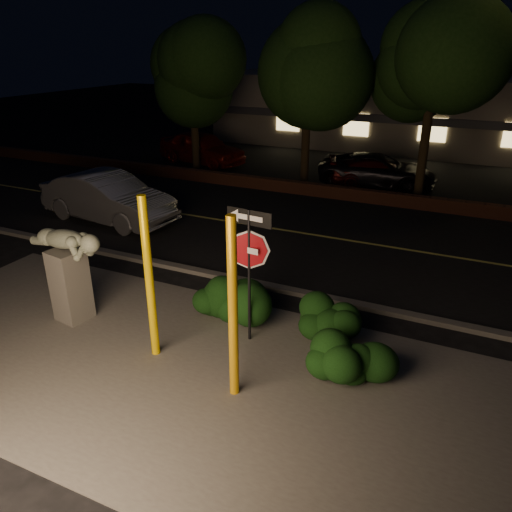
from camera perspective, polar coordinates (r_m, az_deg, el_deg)
The scene contains 22 objects.
ground at distance 19.12m, azimuth 9.31°, elevation 5.33°, with size 90.00×90.00×0.00m, color black.
patio at distance 10.00m, azimuth -9.22°, elevation -12.62°, with size 14.00×6.00×0.02m, color #4C4944.
road at distance 16.40m, azimuth 6.35°, elevation 2.44°, with size 80.00×8.00×0.01m, color black.
lane_marking at distance 16.40m, azimuth 6.36°, elevation 2.48°, with size 80.00×0.12×0.01m, color #B4AC48.
curb at distance 12.88m, azimuth 0.37°, elevation -3.26°, with size 80.00×0.25×0.12m, color #4C4944.
brick_wall at distance 20.25m, azimuth 10.40°, elevation 7.02°, with size 40.00×0.35×0.50m, color #4F2719.
parking_lot at distance 25.70m, azimuth 13.78°, elevation 9.65°, with size 40.00×12.00×0.01m, color black.
building at distance 33.12m, azimuth 17.16°, elevation 15.80°, with size 22.00×10.20×4.00m.
tree_far_a at distance 24.22m, azimuth -7.44°, elevation 22.08°, with size 4.60×4.60×7.43m.
tree_far_b at distance 22.00m, azimuth 6.18°, elevation 23.87°, with size 5.20×5.20×8.41m.
tree_far_c at distance 20.49m, azimuth 20.05°, elevation 21.65°, with size 4.80×4.80×7.84m.
yellow_pole_left at distance 9.69m, azimuth -12.09°, elevation -2.67°, with size 0.17×0.17×3.34m, color yellow.
yellow_pole_right at distance 8.39m, azimuth -2.65°, elevation -6.29°, with size 0.17×0.17×3.38m, color #E7A30F.
signpost at distance 9.79m, azimuth -0.80°, elevation 0.66°, with size 0.98×0.13×2.89m.
sculpture at distance 11.59m, azimuth -20.71°, elevation -0.80°, with size 2.11×0.87×2.25m.
hedge_center at distance 11.34m, azimuth -2.63°, elevation -4.44°, with size 2.11×0.99×1.10m, color black.
hedge_right at distance 10.61m, azimuth 8.87°, elevation -6.97°, with size 1.60×0.86×1.05m, color black.
hedge_far_right at distance 9.49m, azimuth 10.38°, elevation -11.14°, with size 1.51×0.94×1.05m, color black.
silver_sedan at distance 18.10m, azimuth -16.55°, elevation 6.39°, with size 1.77×5.06×1.67m, color #B9BABF.
parked_car_red at distance 26.12m, azimuth -6.21°, elevation 12.21°, with size 1.92×4.78×1.63m, color maroon.
parked_car_darkred at distance 22.38m, azimuth 13.82°, elevation 9.26°, with size 1.72×4.24×1.23m, color #3A0A09.
parked_car_dark at distance 22.39m, azimuth 13.73°, elevation 9.47°, with size 2.29×4.96×1.38m, color black.
Camera 1 is at (4.78, -7.56, 5.85)m, focal length 35.00 mm.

